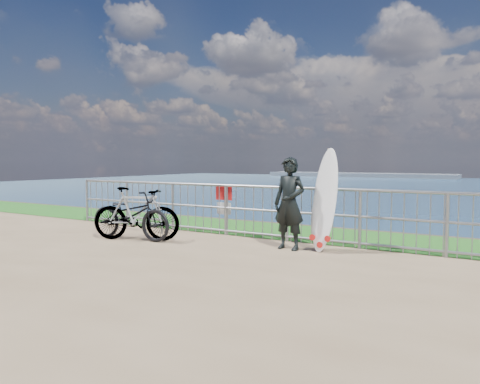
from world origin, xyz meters
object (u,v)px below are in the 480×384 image
Objects in this scene: bicycle_far at (136,214)px; surfboard at (324,203)px; surfer at (289,203)px; bicycle_near at (130,215)px.

surfboard is at bearing -98.52° from bicycle_far.
surfboard reaches higher than surfer.
bicycle_near is 1.07× the size of bicycle_far.
bicycle_near is at bearing -166.07° from surfboard.
surfer is at bearing -162.73° from surfboard.
surfboard is at bearing 22.56° from surfer.
surfboard reaches higher than bicycle_far.
surfer is 0.87× the size of bicycle_near.
surfer is 3.38m from bicycle_near.
surfboard is 4.02m from bicycle_near.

